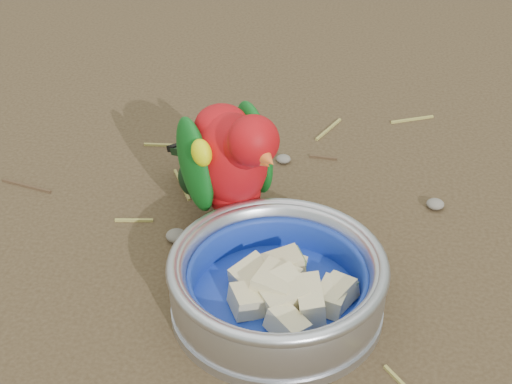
# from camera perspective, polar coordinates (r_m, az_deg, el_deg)

# --- Properties ---
(ground) EXTENTS (60.00, 60.00, 0.00)m
(ground) POSITION_cam_1_polar(r_m,az_deg,el_deg) (0.74, -6.43, -9.41)
(ground) COLOR #453421
(food_bowl) EXTENTS (0.20, 0.20, 0.02)m
(food_bowl) POSITION_cam_1_polar(r_m,az_deg,el_deg) (0.74, 1.53, -8.16)
(food_bowl) COLOR #B2B2BA
(food_bowl) RESTS_ON ground
(bowl_wall) EXTENTS (0.20, 0.20, 0.04)m
(bowl_wall) POSITION_cam_1_polar(r_m,az_deg,el_deg) (0.72, 1.57, -6.42)
(bowl_wall) COLOR #B2B2BA
(bowl_wall) RESTS_ON food_bowl
(fruit_wedges) EXTENTS (0.12, 0.12, 0.03)m
(fruit_wedges) POSITION_cam_1_polar(r_m,az_deg,el_deg) (0.73, 1.56, -6.83)
(fruit_wedges) COLOR beige
(fruit_wedges) RESTS_ON food_bowl
(lory_parrot) EXTENTS (0.19, 0.21, 0.16)m
(lory_parrot) POSITION_cam_1_polar(r_m,az_deg,el_deg) (0.80, -1.84, 1.61)
(lory_parrot) COLOR #AD0A0F
(lory_parrot) RESTS_ON ground
(ground_debris) EXTENTS (0.90, 0.80, 0.01)m
(ground_debris) POSITION_cam_1_polar(r_m,az_deg,el_deg) (0.82, -8.24, -4.46)
(ground_debris) COLOR #9E9244
(ground_debris) RESTS_ON ground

